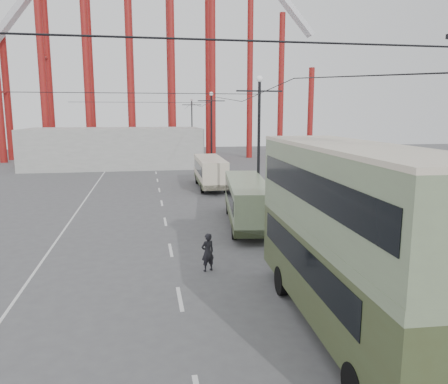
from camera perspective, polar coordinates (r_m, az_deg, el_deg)
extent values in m
plane|color=#4F4E51|center=(13.31, 0.23, -20.34)|extent=(160.00, 160.00, 0.00)
cube|color=silver|center=(31.05, -7.93, -2.53)|extent=(0.15, 82.00, 0.01)
cube|color=silver|center=(32.87, 3.22, -1.75)|extent=(0.12, 120.00, 0.01)
cube|color=silver|center=(32.38, -18.67, -2.45)|extent=(0.12, 120.00, 0.01)
cylinder|color=black|center=(30.36, 4.55, 5.83)|extent=(0.20, 0.20, 9.00)
cylinder|color=black|center=(30.97, 4.44, -2.04)|extent=(0.44, 0.44, 0.50)
cube|color=black|center=(30.32, 4.65, 13.01)|extent=(3.20, 0.10, 0.10)
sphere|color=white|center=(30.37, 4.68, 14.52)|extent=(0.44, 0.44, 0.44)
cylinder|color=black|center=(51.91, -1.64, 7.62)|extent=(0.20, 0.20, 9.00)
cylinder|color=black|center=(52.26, -1.62, 2.96)|extent=(0.44, 0.44, 0.50)
cube|color=black|center=(51.88, -1.66, 11.82)|extent=(3.20, 0.10, 0.10)
sphere|color=white|center=(51.91, -1.67, 12.70)|extent=(0.44, 0.44, 0.44)
cylinder|color=black|center=(73.72, -4.20, 8.33)|extent=(0.20, 0.20, 9.00)
cylinder|color=black|center=(73.97, -4.16, 5.04)|extent=(0.44, 0.44, 0.50)
cube|color=black|center=(73.71, -4.24, 11.28)|extent=(3.20, 0.10, 0.10)
sphere|color=white|center=(73.73, -4.25, 11.91)|extent=(0.44, 0.44, 0.44)
cylinder|color=maroon|center=(73.10, -26.46, 10.84)|extent=(1.00, 1.00, 18.00)
cylinder|color=maroon|center=(68.07, -22.70, 15.04)|extent=(1.00, 1.00, 27.00)
cylinder|color=maroon|center=(71.97, -22.01, 14.78)|extent=(1.00, 1.00, 27.00)
cylinder|color=maroon|center=(67.70, -17.73, 19.21)|extent=(1.00, 1.00, 36.00)
cylinder|color=maroon|center=(71.63, -17.30, 18.71)|extent=(1.00, 1.00, 36.00)
cylinder|color=maroon|center=(68.16, -12.51, 23.24)|extent=(1.00, 1.00, 45.00)
cylinder|color=maroon|center=(72.06, -12.37, 22.51)|extent=(1.00, 1.00, 45.00)
cylinder|color=maroon|center=(69.67, 3.42, 16.89)|extent=(0.90, 0.90, 30.00)
cylinder|color=maroon|center=(70.64, 7.45, 13.47)|extent=(0.90, 0.90, 22.00)
cylinder|color=maroon|center=(72.16, 11.22, 10.12)|extent=(0.90, 0.90, 14.00)
cube|color=#9A9A95|center=(58.58, -14.02, 5.65)|extent=(22.00, 10.00, 5.00)
cube|color=#3D4424|center=(14.22, 15.85, -10.63)|extent=(3.19, 11.05, 2.41)
cube|color=black|center=(14.06, 15.95, -8.75)|extent=(3.14, 8.86, 0.98)
cube|color=gray|center=(13.81, 16.12, -5.30)|extent=(3.21, 11.05, 0.33)
cube|color=gray|center=(13.52, 16.41, 0.30)|extent=(3.19, 11.05, 2.41)
cube|color=black|center=(13.50, 16.43, 0.76)|extent=(3.21, 10.39, 0.93)
cube|color=beige|center=(13.37, 16.68, 5.67)|extent=(3.21, 11.05, 0.13)
cylinder|color=black|center=(16.97, 7.53, -11.41)|extent=(0.35, 1.11, 1.09)
cylinder|color=black|center=(17.75, 15.40, -10.71)|extent=(0.35, 1.11, 1.09)
cube|color=gray|center=(26.92, 3.02, -1.05)|extent=(3.49, 9.93, 2.12)
cube|color=black|center=(26.85, 3.02, -0.31)|extent=(3.39, 8.88, 0.84)
cube|color=#3D4424|center=(27.10, 3.00, -2.79)|extent=(3.52, 9.93, 0.44)
cube|color=gray|center=(26.73, 3.04, 1.33)|extent=(3.51, 9.93, 0.14)
cylinder|color=black|center=(29.75, 0.58, -2.13)|extent=(0.36, 0.91, 0.88)
cylinder|color=black|center=(29.92, 4.41, -2.09)|extent=(0.36, 0.91, 0.88)
cylinder|color=black|center=(24.09, 1.32, -5.07)|extent=(0.36, 0.91, 0.88)
cylinder|color=black|center=(24.30, 6.04, -4.99)|extent=(0.36, 0.91, 0.88)
cube|color=beige|center=(40.53, -1.84, 2.76)|extent=(2.52, 9.02, 2.15)
cube|color=black|center=(40.48, -1.84, 3.26)|extent=(2.53, 7.95, 0.85)
cube|color=#3D4424|center=(40.64, -1.83, 1.57)|extent=(2.55, 9.02, 0.45)
cube|color=beige|center=(40.40, -1.85, 4.37)|extent=(2.54, 9.02, 0.14)
cylinder|color=black|center=(42.88, -3.53, 1.64)|extent=(0.28, 0.90, 0.90)
cylinder|color=black|center=(43.09, -0.84, 1.70)|extent=(0.28, 0.90, 0.90)
cylinder|color=black|center=(37.94, -2.89, 0.54)|extent=(0.28, 0.90, 0.90)
cylinder|color=black|center=(38.18, 0.14, 0.61)|extent=(0.28, 0.90, 0.90)
imported|color=black|center=(19.13, -2.15, -7.87)|extent=(0.73, 0.61, 1.69)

